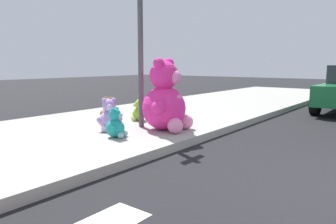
{
  "coord_description": "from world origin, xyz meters",
  "views": [
    {
      "loc": [
        -3.89,
        -0.11,
        1.45
      ],
      "look_at": [
        0.87,
        3.6,
        0.55
      ],
      "focal_mm": 34.58,
      "sensor_mm": 36.0,
      "label": 1
    }
  ],
  "objects_px": {
    "sign_pole": "(141,44)",
    "plush_lime": "(138,112)",
    "plush_brown": "(108,113)",
    "plush_lavender": "(109,118)",
    "plush_teal": "(116,125)",
    "plush_tan": "(159,112)",
    "plush_pink_large": "(166,102)"
  },
  "relations": [
    {
      "from": "plush_lime",
      "to": "plush_pink_large",
      "type": "bearing_deg",
      "value": -111.04
    },
    {
      "from": "plush_teal",
      "to": "plush_lavender",
      "type": "bearing_deg",
      "value": 58.77
    },
    {
      "from": "sign_pole",
      "to": "plush_brown",
      "type": "bearing_deg",
      "value": 99.91
    },
    {
      "from": "plush_lime",
      "to": "plush_teal",
      "type": "bearing_deg",
      "value": -149.75
    },
    {
      "from": "plush_teal",
      "to": "plush_brown",
      "type": "distance_m",
      "value": 1.43
    },
    {
      "from": "plush_teal",
      "to": "plush_tan",
      "type": "distance_m",
      "value": 1.66
    },
    {
      "from": "sign_pole",
      "to": "plush_lavender",
      "type": "distance_m",
      "value": 1.6
    },
    {
      "from": "sign_pole",
      "to": "plush_lavender",
      "type": "height_order",
      "value": "sign_pole"
    },
    {
      "from": "plush_lavender",
      "to": "plush_teal",
      "type": "bearing_deg",
      "value": -121.23
    },
    {
      "from": "plush_pink_large",
      "to": "plush_lime",
      "type": "height_order",
      "value": "plush_pink_large"
    },
    {
      "from": "sign_pole",
      "to": "plush_brown",
      "type": "xyz_separation_m",
      "value": [
        -0.15,
        0.85,
        -1.46
      ]
    },
    {
      "from": "plush_pink_large",
      "to": "plush_brown",
      "type": "bearing_deg",
      "value": 98.63
    },
    {
      "from": "sign_pole",
      "to": "plush_tan",
      "type": "bearing_deg",
      "value": 3.68
    },
    {
      "from": "plush_lavender",
      "to": "plush_teal",
      "type": "relative_size",
      "value": 1.2
    },
    {
      "from": "sign_pole",
      "to": "plush_teal",
      "type": "height_order",
      "value": "sign_pole"
    },
    {
      "from": "plush_tan",
      "to": "plush_teal",
      "type": "bearing_deg",
      "value": -168.2
    },
    {
      "from": "plush_teal",
      "to": "plush_tan",
      "type": "relative_size",
      "value": 0.91
    },
    {
      "from": "plush_lime",
      "to": "plush_tan",
      "type": "distance_m",
      "value": 0.56
    },
    {
      "from": "plush_pink_large",
      "to": "plush_lavender",
      "type": "xyz_separation_m",
      "value": [
        -0.74,
        0.82,
        -0.31
      ]
    },
    {
      "from": "plush_lime",
      "to": "plush_tan",
      "type": "relative_size",
      "value": 0.82
    },
    {
      "from": "plush_teal",
      "to": "plush_brown",
      "type": "relative_size",
      "value": 0.91
    },
    {
      "from": "plush_pink_large",
      "to": "plush_lavender",
      "type": "relative_size",
      "value": 2.19
    },
    {
      "from": "sign_pole",
      "to": "plush_tan",
      "type": "distance_m",
      "value": 1.59
    },
    {
      "from": "plush_lime",
      "to": "plush_teal",
      "type": "xyz_separation_m",
      "value": [
        -1.52,
        -0.88,
        0.02
      ]
    },
    {
      "from": "plush_lime",
      "to": "plush_teal",
      "type": "height_order",
      "value": "plush_teal"
    },
    {
      "from": "sign_pole",
      "to": "plush_lime",
      "type": "height_order",
      "value": "sign_pole"
    },
    {
      "from": "plush_teal",
      "to": "sign_pole",
      "type": "bearing_deg",
      "value": 16.75
    },
    {
      "from": "plush_pink_large",
      "to": "plush_tan",
      "type": "relative_size",
      "value": 2.39
    },
    {
      "from": "plush_lavender",
      "to": "plush_tan",
      "type": "bearing_deg",
      "value": -8.41
    },
    {
      "from": "plush_pink_large",
      "to": "plush_brown",
      "type": "xyz_separation_m",
      "value": [
        -0.22,
        1.44,
        -0.33
      ]
    },
    {
      "from": "plush_teal",
      "to": "plush_lime",
      "type": "bearing_deg",
      "value": 30.25
    },
    {
      "from": "plush_pink_large",
      "to": "plush_lime",
      "type": "xyz_separation_m",
      "value": [
        0.45,
        1.18,
        -0.37
      ]
    }
  ]
}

